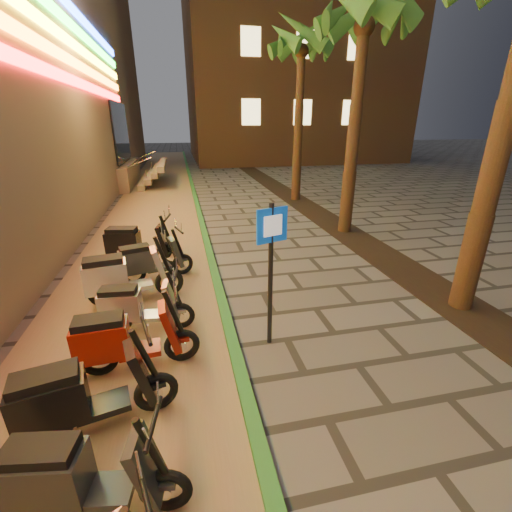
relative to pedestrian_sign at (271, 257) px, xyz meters
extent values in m
plane|color=#474442|center=(0.30, -1.66, -1.49)|extent=(120.00, 120.00, 0.00)
cube|color=#8C7251|center=(-2.30, 8.34, -1.48)|extent=(3.40, 60.00, 0.01)
cube|color=#2A712C|center=(-0.60, 8.34, -1.44)|extent=(0.18, 60.00, 0.10)
cube|color=black|center=(3.90, 3.34, -1.48)|extent=(1.20, 40.00, 0.02)
cube|color=black|center=(-4.15, 16.34, 1.31)|extent=(0.08, 5.00, 3.00)
cube|color=gray|center=(-6.20, 16.34, -0.89)|extent=(5.00, 6.00, 1.20)
cube|color=#FF1414|center=(-4.15, 4.34, 3.01)|extent=(0.06, 26.00, 0.28)
cube|color=orange|center=(-4.15, 4.34, 3.56)|extent=(0.06, 26.00, 0.28)
cube|color=gray|center=(-3.20, 16.34, -1.34)|extent=(0.35, 5.00, 0.30)
cube|color=gray|center=(-2.85, 16.34, -1.04)|extent=(0.35, 5.00, 0.30)
cube|color=gray|center=(-2.50, 16.34, -0.74)|extent=(0.35, 5.00, 0.30)
cube|color=gray|center=(-2.15, 16.34, -0.44)|extent=(0.35, 5.00, 0.30)
cylinder|color=silver|center=(-3.60, 14.34, -0.24)|extent=(2.09, 0.06, 0.81)
cylinder|color=silver|center=(-3.60, 18.34, -0.24)|extent=(2.09, 0.06, 0.81)
cube|color=brown|center=(9.30, 30.34, 11.01)|extent=(18.00, 16.00, 25.00)
cube|color=#F4DB86|center=(4.30, 22.31, 2.51)|extent=(1.40, 0.06, 1.80)
cube|color=#F4DB86|center=(8.30, 22.31, 2.51)|extent=(1.40, 0.06, 1.80)
cube|color=#F4DB86|center=(12.30, 22.31, 2.51)|extent=(1.40, 0.06, 1.80)
cube|color=#F4DB86|center=(4.30, 22.31, 7.01)|extent=(1.40, 0.06, 1.80)
cube|color=#F4DB86|center=(8.30, 22.31, 7.01)|extent=(1.40, 0.06, 1.80)
cube|color=#F4DB86|center=(12.30, 22.31, 7.01)|extent=(1.40, 0.06, 1.80)
cylinder|color=#472D19|center=(3.90, 0.34, 1.24)|extent=(0.40, 0.40, 5.45)
cylinder|color=#472D19|center=(3.90, 5.34, 1.36)|extent=(0.40, 0.40, 5.70)
sphere|color=#472D19|center=(3.90, 5.34, 4.21)|extent=(0.56, 0.56, 0.56)
cone|color=#2A551A|center=(4.78, 5.34, 4.67)|extent=(0.60, 1.93, 1.52)
cone|color=#2A551A|center=(4.58, 5.91, 4.67)|extent=(1.70, 1.86, 1.52)
cone|color=#2A551A|center=(4.05, 6.21, 4.67)|extent=(2.00, 0.93, 1.52)
cone|color=#2A551A|center=(3.45, 6.11, 4.67)|extent=(1.97, 1.48, 1.52)
cone|color=#2A551A|center=(3.06, 5.64, 4.67)|extent=(1.22, 2.02, 1.52)
cone|color=#2A551A|center=(3.06, 5.04, 4.67)|extent=(1.22, 2.02, 1.52)
cone|color=#2A551A|center=(4.58, 4.77, 4.67)|extent=(1.70, 1.86, 1.52)
cylinder|color=#472D19|center=(3.90, 10.34, 1.49)|extent=(0.40, 0.40, 5.95)
sphere|color=#472D19|center=(3.90, 10.34, 4.46)|extent=(0.56, 0.56, 0.56)
cone|color=#2A551A|center=(4.78, 10.34, 4.92)|extent=(0.60, 1.93, 1.52)
cone|color=#2A551A|center=(4.58, 10.91, 4.92)|extent=(1.70, 1.86, 1.52)
cone|color=#2A551A|center=(4.05, 11.21, 4.92)|extent=(2.00, 0.93, 1.52)
cone|color=#2A551A|center=(3.45, 11.11, 4.92)|extent=(1.97, 1.48, 1.52)
cone|color=#2A551A|center=(3.06, 10.64, 4.92)|extent=(1.22, 2.02, 1.52)
cone|color=#2A551A|center=(3.06, 10.04, 4.92)|extent=(1.22, 2.02, 1.52)
cone|color=#2A551A|center=(3.45, 9.57, 4.92)|extent=(1.97, 1.48, 1.52)
cone|color=#2A551A|center=(4.05, 9.47, 4.92)|extent=(2.00, 0.93, 1.52)
cone|color=#2A551A|center=(4.58, 9.77, 4.92)|extent=(1.70, 1.86, 1.52)
cylinder|color=black|center=(0.00, 0.01, -0.34)|extent=(0.07, 0.07, 2.29)
cube|color=#0C44A5|center=(0.00, -0.01, 0.49)|extent=(0.49, 0.18, 0.50)
cube|color=white|center=(0.01, -0.03, 0.49)|extent=(0.28, 0.11, 0.29)
cylinder|color=black|center=(-1.58, -2.94, -0.42)|extent=(0.20, 0.54, 0.04)
torus|color=black|center=(-2.61, -2.12, -1.24)|extent=(0.50, 0.17, 0.49)
cylinder|color=silver|center=(-2.61, -2.12, -1.24)|extent=(0.15, 0.11, 0.13)
torus|color=black|center=(-1.56, -2.29, -1.24)|extent=(0.50, 0.17, 0.49)
cylinder|color=silver|center=(-1.56, -2.29, -1.24)|extent=(0.15, 0.11, 0.13)
cube|color=#252829|center=(-2.09, -2.20, -1.20)|extent=(0.56, 0.40, 0.08)
cube|color=#252829|center=(-2.53, -2.13, -0.97)|extent=(0.71, 0.46, 0.47)
cube|color=black|center=(-2.53, -2.13, -0.69)|extent=(0.63, 0.39, 0.11)
cube|color=#252829|center=(-1.69, -2.26, -0.92)|extent=(0.31, 0.41, 0.66)
cylinder|color=black|center=(-1.63, -2.28, -0.73)|extent=(0.27, 0.11, 0.70)
cylinder|color=black|center=(-1.58, -2.28, -0.43)|extent=(0.13, 0.55, 0.04)
cube|color=#252829|center=(-1.56, -2.29, -1.13)|extent=(0.23, 0.16, 0.06)
torus|color=black|center=(-2.83, -1.31, -1.22)|extent=(0.55, 0.22, 0.54)
cylinder|color=silver|center=(-2.83, -1.31, -1.22)|extent=(0.16, 0.13, 0.14)
torus|color=black|center=(-1.70, -1.05, -1.22)|extent=(0.55, 0.22, 0.54)
cylinder|color=silver|center=(-1.70, -1.05, -1.22)|extent=(0.16, 0.13, 0.14)
cube|color=black|center=(-2.27, -1.18, -1.18)|extent=(0.63, 0.47, 0.08)
cube|color=black|center=(-2.75, -1.29, -0.92)|extent=(0.79, 0.55, 0.52)
cube|color=black|center=(-2.75, -1.29, -0.62)|extent=(0.70, 0.47, 0.12)
cube|color=black|center=(-1.84, -1.08, -0.87)|extent=(0.36, 0.46, 0.73)
cylinder|color=black|center=(-1.77, -1.06, -0.66)|extent=(0.29, 0.13, 0.76)
cylinder|color=black|center=(-1.72, -1.05, -0.33)|extent=(0.18, 0.59, 0.05)
cube|color=black|center=(-1.70, -1.05, -1.09)|extent=(0.25, 0.19, 0.06)
torus|color=black|center=(-2.51, -0.23, -1.22)|extent=(0.53, 0.14, 0.53)
cylinder|color=silver|center=(-2.51, -0.23, -1.22)|extent=(0.15, 0.11, 0.14)
torus|color=black|center=(-1.38, -0.16, -1.22)|extent=(0.53, 0.14, 0.53)
cylinder|color=silver|center=(-1.38, -0.16, -1.22)|extent=(0.15, 0.11, 0.14)
cube|color=maroon|center=(-1.96, -0.19, -1.18)|extent=(0.58, 0.38, 0.08)
cube|color=maroon|center=(-2.43, -0.23, -0.93)|extent=(0.73, 0.43, 0.51)
cube|color=black|center=(-2.43, -0.23, -0.63)|extent=(0.65, 0.37, 0.12)
cube|color=maroon|center=(-1.52, -0.17, -0.88)|extent=(0.30, 0.42, 0.71)
cylinder|color=black|center=(-1.45, -0.16, -0.67)|extent=(0.28, 0.09, 0.75)
cylinder|color=black|center=(-1.40, -0.16, -0.35)|extent=(0.08, 0.59, 0.04)
cube|color=maroon|center=(-1.38, -0.16, -1.10)|extent=(0.23, 0.16, 0.06)
torus|color=black|center=(-2.42, 0.83, -1.25)|extent=(0.49, 0.14, 0.48)
cylinder|color=silver|center=(-2.42, 0.83, -1.25)|extent=(0.14, 0.10, 0.13)
torus|color=black|center=(-1.39, 0.74, -1.25)|extent=(0.49, 0.14, 0.48)
cylinder|color=silver|center=(-1.39, 0.74, -1.25)|extent=(0.14, 0.10, 0.13)
cube|color=#A2A1A9|center=(-1.91, 0.78, -1.21)|extent=(0.53, 0.36, 0.07)
cube|color=#A2A1A9|center=(-2.34, 0.82, -0.98)|extent=(0.68, 0.41, 0.46)
cube|color=black|center=(-2.34, 0.82, -0.71)|extent=(0.60, 0.35, 0.11)
cube|color=#A2A1A9|center=(-1.52, 0.75, -0.93)|extent=(0.28, 0.39, 0.65)
cylinder|color=black|center=(-1.45, 0.74, -0.75)|extent=(0.26, 0.09, 0.68)
cylinder|color=black|center=(-1.41, 0.74, -0.45)|extent=(0.09, 0.54, 0.04)
cube|color=#A2A1A9|center=(-1.39, 0.74, -1.13)|extent=(0.21, 0.15, 0.06)
torus|color=black|center=(-2.82, 1.81, -1.20)|extent=(0.59, 0.20, 0.58)
cylinder|color=silver|center=(-2.82, 1.81, -1.20)|extent=(0.17, 0.13, 0.16)
torus|color=black|center=(-1.59, 2.01, -1.20)|extent=(0.59, 0.20, 0.58)
cylinder|color=silver|center=(-1.59, 2.01, -1.20)|extent=(0.17, 0.13, 0.16)
cube|color=silver|center=(-2.22, 1.91, -1.15)|extent=(0.66, 0.47, 0.09)
cube|color=silver|center=(-2.73, 1.82, -0.88)|extent=(0.83, 0.54, 0.55)
cube|color=black|center=(-2.73, 1.82, -0.55)|extent=(0.74, 0.46, 0.13)
cube|color=silver|center=(-1.75, 1.99, -0.82)|extent=(0.36, 0.49, 0.78)
cylinder|color=black|center=(-1.67, 2.00, -0.60)|extent=(0.31, 0.13, 0.82)
cylinder|color=black|center=(-1.62, 2.01, -0.24)|extent=(0.15, 0.64, 0.05)
cube|color=silver|center=(-1.59, 2.01, -1.06)|extent=(0.27, 0.19, 0.07)
torus|color=black|center=(-2.35, 2.69, -1.23)|extent=(0.51, 0.24, 0.50)
cylinder|color=silver|center=(-2.35, 2.69, -1.23)|extent=(0.16, 0.13, 0.14)
torus|color=black|center=(-1.32, 3.01, -1.23)|extent=(0.51, 0.24, 0.50)
cylinder|color=silver|center=(-1.32, 3.01, -1.23)|extent=(0.16, 0.13, 0.14)
cube|color=#272B2D|center=(-1.84, 2.85, -1.19)|extent=(0.61, 0.47, 0.08)
cube|color=#272B2D|center=(-2.28, 2.72, -0.95)|extent=(0.76, 0.55, 0.48)
cube|color=black|center=(-2.28, 2.72, -0.67)|extent=(0.67, 0.47, 0.12)
cube|color=#272B2D|center=(-1.45, 2.97, -0.90)|extent=(0.36, 0.45, 0.68)
cylinder|color=black|center=(-1.38, 2.99, -0.71)|extent=(0.27, 0.14, 0.72)
cylinder|color=black|center=(-1.33, 3.01, -0.40)|extent=(0.21, 0.55, 0.04)
cube|color=#272B2D|center=(-1.32, 3.01, -1.12)|extent=(0.24, 0.19, 0.06)
torus|color=black|center=(-2.77, 3.83, -1.20)|extent=(0.58, 0.21, 0.57)
cylinder|color=silver|center=(-2.77, 3.83, -1.20)|extent=(0.17, 0.14, 0.15)
torus|color=black|center=(-1.56, 3.61, -1.20)|extent=(0.58, 0.21, 0.57)
cylinder|color=silver|center=(-1.56, 3.61, -1.20)|extent=(0.17, 0.14, 0.15)
cube|color=black|center=(-2.17, 3.72, -1.16)|extent=(0.66, 0.48, 0.09)
cube|color=black|center=(-2.68, 3.82, -0.88)|extent=(0.83, 0.55, 0.55)
cube|color=black|center=(-2.68, 3.82, -0.57)|extent=(0.73, 0.47, 0.13)
cube|color=black|center=(-1.71, 3.64, -0.83)|extent=(0.37, 0.48, 0.77)
cylinder|color=black|center=(-1.64, 3.62, -0.61)|extent=(0.31, 0.13, 0.81)
cylinder|color=black|center=(-1.58, 3.61, -0.26)|extent=(0.16, 0.63, 0.05)
cube|color=black|center=(-1.56, 3.61, -1.07)|extent=(0.26, 0.19, 0.07)
camera|label=1|loc=(-1.21, -4.50, 1.85)|focal=24.00mm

